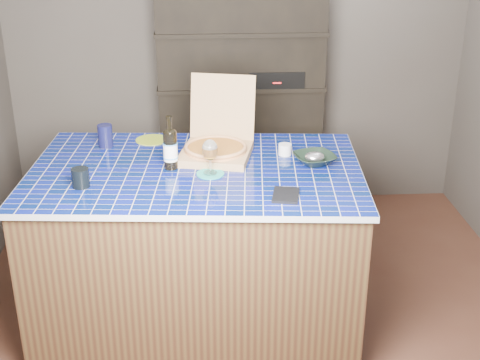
{
  "coord_description": "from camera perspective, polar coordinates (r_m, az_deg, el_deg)",
  "views": [
    {
      "loc": [
        -0.31,
        -3.3,
        2.39
      ],
      "look_at": [
        -0.1,
        0.0,
        0.94
      ],
      "focal_mm": 50.0,
      "sensor_mm": 36.0,
      "label": 1
    }
  ],
  "objects": [
    {
      "name": "room",
      "position": [
        3.5,
        1.65,
        4.7
      ],
      "size": [
        3.5,
        3.5,
        3.5
      ],
      "color": "#533223",
      "rests_on": "ground"
    },
    {
      "name": "shelving_unit",
      "position": [
        5.06,
        0.08,
        6.61
      ],
      "size": [
        1.2,
        0.41,
        1.8
      ],
      "color": "black",
      "rests_on": "floor"
    },
    {
      "name": "kitchen_island",
      "position": [
        3.86,
        -3.61,
        -5.79
      ],
      "size": [
        1.89,
        1.28,
        0.99
      ],
      "rotation": [
        0.0,
        0.0,
        -0.08
      ],
      "color": "#46341B",
      "rests_on": "floor"
    },
    {
      "name": "pizza_box",
      "position": [
        3.79,
        -2.02,
        2.91
      ],
      "size": [
        0.47,
        0.53,
        0.41
      ],
      "rotation": [
        0.0,
        0.0,
        -0.22
      ],
      "color": "tan",
      "rests_on": "kitchen_island"
    },
    {
      "name": "mead_bottle",
      "position": [
        3.61,
        -5.97,
        2.73
      ],
      "size": [
        0.08,
        0.08,
        0.3
      ],
      "color": "black",
      "rests_on": "kitchen_island"
    },
    {
      "name": "teal_trivet",
      "position": [
        3.56,
        -2.55,
        0.53
      ],
      "size": [
        0.15,
        0.15,
        0.01
      ],
      "primitive_type": "cylinder",
      "color": "teal",
      "rests_on": "kitchen_island"
    },
    {
      "name": "wine_glass",
      "position": [
        3.51,
        -2.58,
        2.51
      ],
      "size": [
        0.08,
        0.08,
        0.19
      ],
      "color": "white",
      "rests_on": "teal_trivet"
    },
    {
      "name": "tumbler",
      "position": [
        3.49,
        -13.46,
        0.19
      ],
      "size": [
        0.09,
        0.09,
        0.1
      ],
      "primitive_type": "cylinder",
      "color": "black",
      "rests_on": "kitchen_island"
    },
    {
      "name": "dvd_case",
      "position": [
        3.31,
        3.93,
        -1.3
      ],
      "size": [
        0.16,
        0.2,
        0.01
      ],
      "primitive_type": "cube",
      "rotation": [
        0.0,
        0.0,
        -0.2
      ],
      "color": "black",
      "rests_on": "kitchen_island"
    },
    {
      "name": "bowl",
      "position": [
        3.71,
        6.38,
        1.8
      ],
      "size": [
        0.28,
        0.28,
        0.05
      ],
      "primitive_type": "imported",
      "rotation": [
        0.0,
        0.0,
        0.3
      ],
      "color": "black",
      "rests_on": "kitchen_island"
    },
    {
      "name": "foil_contents",
      "position": [
        3.71,
        6.39,
        1.98
      ],
      "size": [
        0.11,
        0.09,
        0.05
      ],
      "primitive_type": "ellipsoid",
      "color": "silver",
      "rests_on": "bowl"
    },
    {
      "name": "white_jar",
      "position": [
        3.82,
        3.86,
        2.62
      ],
      "size": [
        0.07,
        0.07,
        0.06
      ],
      "primitive_type": "cylinder",
      "color": "silver",
      "rests_on": "kitchen_island"
    },
    {
      "name": "navy_cup",
      "position": [
        4.0,
        -11.42,
        3.71
      ],
      "size": [
        0.09,
        0.09,
        0.13
      ],
      "primitive_type": "cylinder",
      "color": "#0E0F34",
      "rests_on": "kitchen_island"
    },
    {
      "name": "green_trivet",
      "position": [
        4.08,
        -7.53,
        3.42
      ],
      "size": [
        0.19,
        0.19,
        0.01
      ],
      "primitive_type": "cylinder",
      "color": "olive",
      "rests_on": "kitchen_island"
    }
  ]
}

